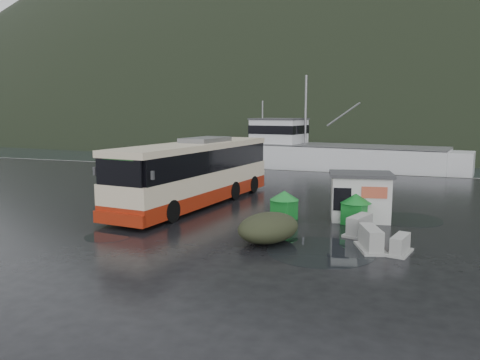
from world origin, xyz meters
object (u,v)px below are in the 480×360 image
(jersey_barrier_b, at_px, (370,250))
(fishing_trawler, at_px, (332,164))
(waste_bin_right, at_px, (355,224))
(ticket_kiosk, at_px, (359,220))
(jersey_barrier_c, at_px, (400,254))
(coach_bus, at_px, (197,204))
(waste_bin_left, at_px, (284,220))
(dome_tent, at_px, (268,242))
(jersey_barrier_a, at_px, (359,235))
(white_van, at_px, (159,200))

(jersey_barrier_b, distance_m, fishing_trawler, 30.90)
(waste_bin_right, xyz_separation_m, ticket_kiosk, (0.10, 1.02, 0.00))
(jersey_barrier_b, bearing_deg, jersey_barrier_c, -6.33)
(coach_bus, xyz_separation_m, jersey_barrier_b, (10.24, -5.96, 0.00))
(coach_bus, distance_m, jersey_barrier_c, 12.85)
(waste_bin_left, distance_m, dome_tent, 4.13)
(coach_bus, bearing_deg, jersey_barrier_a, -15.46)
(white_van, distance_m, dome_tent, 11.09)
(waste_bin_right, relative_size, jersey_barrier_b, 0.83)
(coach_bus, bearing_deg, white_van, 177.21)
(waste_bin_left, relative_size, ticket_kiosk, 0.48)
(dome_tent, xyz_separation_m, jersey_barrier_c, (5.13, 0.13, 0.00))
(dome_tent, bearing_deg, fishing_trawler, 94.08)
(waste_bin_left, xyz_separation_m, jersey_barrier_a, (3.82, -1.70, 0.00))
(waste_bin_left, bearing_deg, white_van, 163.48)
(jersey_barrier_c, height_order, fishing_trawler, fishing_trawler)
(waste_bin_left, relative_size, fishing_trawler, 0.06)
(dome_tent, distance_m, jersey_barrier_c, 5.14)
(white_van, bearing_deg, jersey_barrier_c, -41.53)
(white_van, xyz_separation_m, dome_tent, (8.89, -6.63, 0.00))
(jersey_barrier_c, distance_m, fishing_trawler, 31.25)
(waste_bin_right, relative_size, ticket_kiosk, 0.49)
(waste_bin_left, height_order, jersey_barrier_b, waste_bin_left)
(fishing_trawler, bearing_deg, coach_bus, -90.15)
(jersey_barrier_b, relative_size, fishing_trawler, 0.07)
(dome_tent, relative_size, jersey_barrier_c, 2.13)
(waste_bin_right, xyz_separation_m, dome_tent, (-3.01, -4.39, 0.00))
(white_van, distance_m, waste_bin_left, 8.85)
(coach_bus, relative_size, waste_bin_right, 9.09)
(jersey_barrier_b, bearing_deg, white_van, 153.75)
(jersey_barrier_a, height_order, fishing_trawler, fishing_trawler)
(white_van, bearing_deg, jersey_barrier_b, -42.90)
(jersey_barrier_c, bearing_deg, jersey_barrier_b, 173.67)
(dome_tent, height_order, fishing_trawler, fishing_trawler)
(white_van, distance_m, jersey_barrier_c, 15.46)
(ticket_kiosk, relative_size, jersey_barrier_c, 2.11)
(coach_bus, relative_size, jersey_barrier_a, 7.87)
(dome_tent, bearing_deg, waste_bin_left, 95.67)
(jersey_barrier_a, relative_size, jersey_barrier_c, 1.21)
(dome_tent, relative_size, fishing_trawler, 0.12)
(coach_bus, height_order, jersey_barrier_a, coach_bus)
(waste_bin_right, relative_size, fishing_trawler, 0.06)
(white_van, bearing_deg, ticket_kiosk, -22.50)
(waste_bin_left, bearing_deg, jersey_barrier_c, -35.73)
(coach_bus, bearing_deg, ticket_kiosk, 1.16)
(coach_bus, relative_size, dome_tent, 4.45)
(waste_bin_right, xyz_separation_m, fishing_trawler, (-5.19, 26.13, 0.00))
(waste_bin_left, bearing_deg, jersey_barrier_b, -40.92)
(coach_bus, bearing_deg, waste_bin_right, -5.09)
(ticket_kiosk, relative_size, jersey_barrier_a, 1.75)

